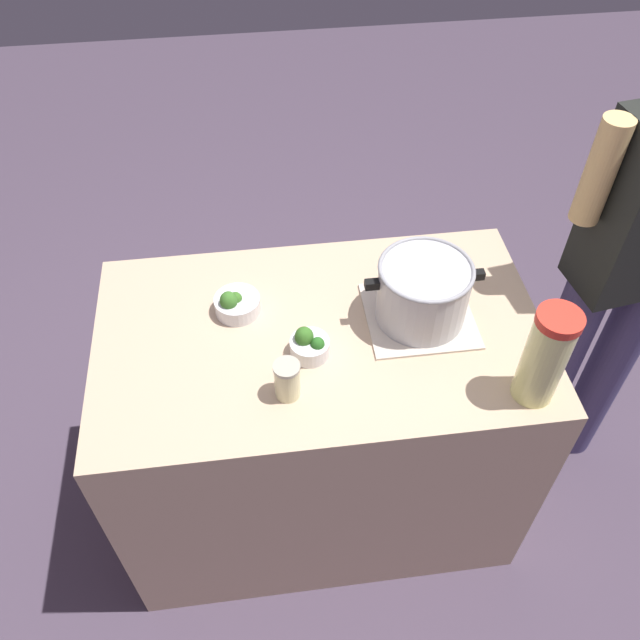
% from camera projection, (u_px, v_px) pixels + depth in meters
% --- Properties ---
extents(ground_plane, '(8.00, 8.00, 0.00)m').
position_uv_depth(ground_plane, '(320.00, 490.00, 2.52)').
color(ground_plane, '#4D3F51').
extents(counter_slab, '(1.26, 0.75, 0.92)m').
position_uv_depth(counter_slab, '(320.00, 423.00, 2.18)').
color(counter_slab, tan).
rests_on(counter_slab, ground_plane).
extents(dish_cloth, '(0.30, 0.29, 0.01)m').
position_uv_depth(dish_cloth, '(419.00, 315.00, 1.88)').
color(dish_cloth, beige).
rests_on(dish_cloth, counter_slab).
extents(cooking_pot, '(0.33, 0.26, 0.18)m').
position_uv_depth(cooking_pot, '(423.00, 291.00, 1.81)').
color(cooking_pot, '#B7B7BC').
rests_on(cooking_pot, dish_cloth).
extents(lemonade_pitcher, '(0.11, 0.11, 0.29)m').
position_uv_depth(lemonade_pitcher, '(545.00, 356.00, 1.60)').
color(lemonade_pitcher, '#EBEC8F').
rests_on(lemonade_pitcher, counter_slab).
extents(mason_jar, '(0.07, 0.07, 0.11)m').
position_uv_depth(mason_jar, '(287.00, 380.00, 1.66)').
color(mason_jar, beige).
rests_on(mason_jar, counter_slab).
extents(broccoli_bowl_front, '(0.13, 0.13, 0.09)m').
position_uv_depth(broccoli_bowl_front, '(236.00, 304.00, 1.88)').
color(broccoli_bowl_front, silver).
rests_on(broccoli_bowl_front, counter_slab).
extents(broccoli_bowl_center, '(0.11, 0.11, 0.09)m').
position_uv_depth(broccoli_bowl_center, '(309.00, 345.00, 1.77)').
color(broccoli_bowl_center, silver).
rests_on(broccoli_bowl_center, counter_slab).
extents(person_cook, '(0.50, 0.25, 1.67)m').
position_uv_depth(person_cook, '(625.00, 277.00, 1.98)').
color(person_cook, '#48416C').
rests_on(person_cook, ground_plane).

